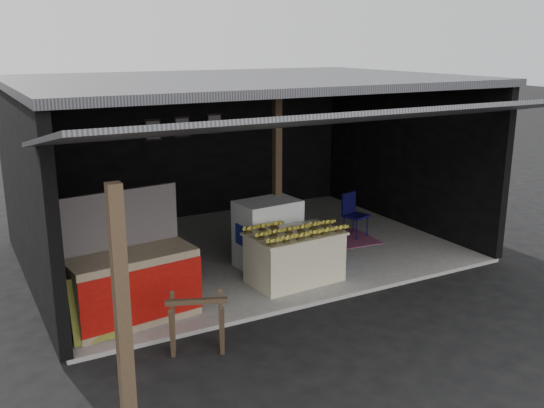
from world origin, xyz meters
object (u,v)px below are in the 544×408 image
banana_table (295,257)px  water_barrel (334,251)px  neighbor_stall (132,283)px  sawhorse (197,319)px  plastic_chair (352,211)px  white_crate (268,233)px

banana_table → water_barrel: (0.90, 0.27, -0.14)m
neighbor_stall → sawhorse: bearing=-76.3°
water_barrel → sawhorse: bearing=-152.7°
neighbor_stall → banana_table: bearing=-4.1°
neighbor_stall → plastic_chair: neighbor_stall is taller
neighbor_stall → water_barrel: (3.41, 0.39, -0.25)m
neighbor_stall → water_barrel: neighbor_stall is taller
banana_table → sawhorse: size_ratio=1.79×
banana_table → neighbor_stall: size_ratio=0.85×
plastic_chair → sawhorse: bearing=-164.6°
white_crate → plastic_chair: (2.11, 0.61, -0.06)m
white_crate → water_barrel: size_ratio=2.19×
water_barrel → plastic_chair: bearing=43.3°
sawhorse → white_crate: bearing=66.6°
white_crate → neighbor_stall: neighbor_stall is taller
banana_table → sawhorse: banana_table is taller
white_crate → water_barrel: bearing=-33.3°
sawhorse → plastic_chair: (4.16, 2.65, 0.10)m
neighbor_stall → plastic_chair: size_ratio=2.07×
neighbor_stall → sawhorse: (0.43, -1.15, -0.12)m
banana_table → white_crate: size_ratio=1.33×
white_crate → banana_table: bearing=-92.2°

